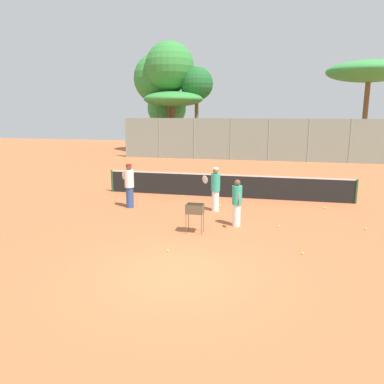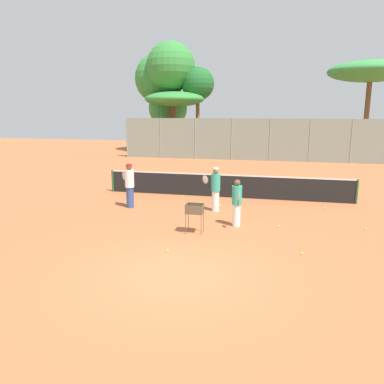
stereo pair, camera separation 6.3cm
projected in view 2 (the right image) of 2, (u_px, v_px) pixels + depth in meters
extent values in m
plane|color=#B26038|center=(176.00, 274.00, 9.16)|extent=(80.00, 80.00, 0.00)
cylinder|color=#26592D|center=(113.00, 181.00, 18.49)|extent=(0.10, 0.10, 1.07)
cylinder|color=#26592D|center=(357.00, 192.00, 15.97)|extent=(0.10, 0.10, 1.07)
cube|color=black|center=(226.00, 187.00, 17.24)|extent=(11.28, 0.01, 1.01)
cube|color=white|center=(226.00, 175.00, 17.12)|extent=(11.28, 0.02, 0.06)
cylinder|color=gray|center=(127.00, 138.00, 32.37)|extent=(0.08, 0.08, 3.35)
cylinder|color=gray|center=(160.00, 138.00, 31.69)|extent=(0.08, 0.08, 3.35)
cylinder|color=gray|center=(195.00, 139.00, 31.01)|extent=(0.08, 0.08, 3.35)
cylinder|color=gray|center=(231.00, 139.00, 30.34)|extent=(0.08, 0.08, 3.35)
cylinder|color=gray|center=(270.00, 140.00, 29.66)|extent=(0.08, 0.08, 3.35)
cylinder|color=gray|center=(309.00, 141.00, 28.99)|extent=(0.08, 0.08, 3.35)
cylinder|color=gray|center=(351.00, 141.00, 28.31)|extent=(0.08, 0.08, 3.35)
cube|color=gray|center=(250.00, 140.00, 30.00)|extent=(21.24, 0.01, 3.35)
cylinder|color=brown|center=(175.00, 131.00, 33.91)|extent=(0.28, 0.28, 4.30)
ellipsoid|color=#338438|center=(174.00, 99.00, 33.32)|extent=(5.28, 5.28, 1.32)
cylinder|color=brown|center=(366.00, 120.00, 33.12)|extent=(0.44, 0.44, 6.38)
ellipsoid|color=#388E42|center=(371.00, 71.00, 32.25)|extent=(7.21, 7.21, 1.80)
cylinder|color=brown|center=(160.00, 123.00, 36.63)|extent=(0.24, 0.24, 5.55)
sphere|color=#338438|center=(160.00, 79.00, 35.75)|extent=(4.71, 4.71, 4.71)
cylinder|color=brown|center=(198.00, 124.00, 34.42)|extent=(0.34, 0.34, 5.44)
sphere|color=#1E6028|center=(198.00, 84.00, 33.66)|extent=(2.97, 2.97, 2.97)
cylinder|color=brown|center=(168.00, 136.00, 37.13)|extent=(0.48, 0.48, 3.09)
sphere|color=#388E42|center=(168.00, 108.00, 36.57)|extent=(3.77, 3.77, 3.77)
cylinder|color=brown|center=(171.00, 118.00, 34.87)|extent=(0.55, 0.55, 6.50)
sphere|color=#338438|center=(171.00, 67.00, 33.90)|extent=(4.47, 4.47, 4.47)
cylinder|color=#334C8C|center=(130.00, 197.00, 15.42)|extent=(0.30, 0.30, 0.86)
cylinder|color=white|center=(129.00, 179.00, 15.25)|extent=(0.37, 0.37, 0.71)
sphere|color=brown|center=(129.00, 167.00, 15.15)|extent=(0.23, 0.23, 0.23)
cylinder|color=red|center=(129.00, 165.00, 15.13)|extent=(0.24, 0.24, 0.06)
cylinder|color=black|center=(126.00, 182.00, 15.59)|extent=(0.13, 0.12, 0.27)
ellipsoid|color=silver|center=(124.00, 176.00, 15.69)|extent=(0.31, 0.29, 0.43)
cylinder|color=white|center=(236.00, 215.00, 12.91)|extent=(0.28, 0.28, 0.78)
cylinder|color=teal|center=(237.00, 195.00, 12.76)|extent=(0.34, 0.34, 0.65)
sphere|color=brown|center=(237.00, 183.00, 12.67)|extent=(0.21, 0.21, 0.21)
cylinder|color=black|center=(238.00, 202.00, 12.46)|extent=(0.06, 0.15, 0.27)
ellipsoid|color=silver|center=(239.00, 197.00, 12.24)|extent=(0.12, 0.39, 0.43)
cylinder|color=white|center=(215.00, 201.00, 14.87)|extent=(0.29, 0.29, 0.82)
cylinder|color=teal|center=(216.00, 182.00, 14.71)|extent=(0.36, 0.36, 0.68)
sphere|color=#8C6647|center=(216.00, 171.00, 14.61)|extent=(0.22, 0.22, 0.22)
cylinder|color=white|center=(216.00, 169.00, 14.59)|extent=(0.23, 0.23, 0.06)
cylinder|color=black|center=(209.00, 185.00, 14.98)|extent=(0.14, 0.10, 0.27)
ellipsoid|color=silver|center=(205.00, 180.00, 15.05)|extent=(0.36, 0.22, 0.43)
cylinder|color=brown|center=(186.00, 224.00, 12.07)|extent=(0.02, 0.02, 0.67)
cylinder|color=brown|center=(201.00, 225.00, 11.96)|extent=(0.02, 0.02, 0.67)
cylinder|color=brown|center=(188.00, 221.00, 12.42)|extent=(0.02, 0.02, 0.67)
cylinder|color=brown|center=(203.00, 222.00, 12.30)|extent=(0.02, 0.02, 0.67)
cube|color=brown|center=(195.00, 213.00, 12.12)|extent=(0.55, 0.40, 0.01)
cube|color=brown|center=(193.00, 210.00, 11.90)|extent=(0.55, 0.01, 0.30)
cube|color=brown|center=(196.00, 207.00, 12.28)|extent=(0.55, 0.01, 0.30)
cube|color=brown|center=(186.00, 208.00, 12.15)|extent=(0.01, 0.40, 0.30)
cube|color=brown|center=(203.00, 209.00, 12.02)|extent=(0.01, 0.40, 0.30)
sphere|color=#D1E54C|center=(193.00, 209.00, 12.21)|extent=(0.07, 0.07, 0.07)
sphere|color=#D1E54C|center=(189.00, 212.00, 12.03)|extent=(0.07, 0.07, 0.07)
sphere|color=#D1E54C|center=(190.00, 210.00, 12.07)|extent=(0.07, 0.07, 0.07)
sphere|color=#D1E54C|center=(196.00, 209.00, 12.23)|extent=(0.07, 0.07, 0.07)
sphere|color=#D1E54C|center=(189.00, 211.00, 12.15)|extent=(0.07, 0.07, 0.07)
sphere|color=#D1E54C|center=(189.00, 210.00, 12.06)|extent=(0.07, 0.07, 0.07)
sphere|color=#D1E54C|center=(194.00, 210.00, 12.08)|extent=(0.07, 0.07, 0.07)
sphere|color=#D1E54C|center=(194.00, 212.00, 12.12)|extent=(0.07, 0.07, 0.07)
sphere|color=#D1E54C|center=(199.00, 211.00, 12.06)|extent=(0.07, 0.07, 0.07)
sphere|color=#D1E54C|center=(195.00, 210.00, 12.08)|extent=(0.07, 0.07, 0.07)
sphere|color=#D1E54C|center=(199.00, 211.00, 12.15)|extent=(0.07, 0.07, 0.07)
sphere|color=#D1E54C|center=(200.00, 211.00, 12.02)|extent=(0.07, 0.07, 0.07)
sphere|color=#D1E54C|center=(199.00, 213.00, 12.01)|extent=(0.07, 0.07, 0.07)
sphere|color=#D1E54C|center=(106.00, 197.00, 17.23)|extent=(0.07, 0.07, 0.07)
sphere|color=#D1E54C|center=(279.00, 226.00, 12.84)|extent=(0.07, 0.07, 0.07)
sphere|color=#D1E54C|center=(183.00, 196.00, 17.47)|extent=(0.07, 0.07, 0.07)
sphere|color=#D1E54C|center=(128.00, 199.00, 16.89)|extent=(0.07, 0.07, 0.07)
sphere|color=#D1E54C|center=(302.00, 253.00, 10.38)|extent=(0.07, 0.07, 0.07)
sphere|color=#D1E54C|center=(366.00, 229.00, 12.55)|extent=(0.07, 0.07, 0.07)
sphere|color=#D1E54C|center=(168.00, 251.00, 10.59)|extent=(0.07, 0.07, 0.07)
sphere|color=#D1E54C|center=(325.00, 208.00, 15.26)|extent=(0.07, 0.07, 0.07)
sphere|color=#D1E54C|center=(220.00, 206.00, 15.62)|extent=(0.07, 0.07, 0.07)
cube|color=white|center=(285.00, 152.00, 32.73)|extent=(4.20, 1.70, 0.90)
cube|color=#33383D|center=(283.00, 142.00, 32.61)|extent=(2.20, 1.50, 0.70)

